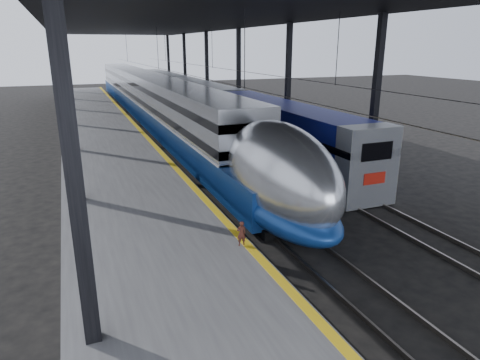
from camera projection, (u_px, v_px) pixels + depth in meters
ground at (245, 245)px, 16.49m from camera, size 160.00×160.00×0.00m
platform at (104, 139)px, 32.83m from camera, size 6.00×80.00×1.00m
yellow_strip at (141, 130)px, 33.67m from camera, size 0.30×80.00×0.01m
rails at (204, 137)px, 35.79m from camera, size 6.52×80.00×0.16m
canopy at (168, 22)px, 32.16m from camera, size 18.00×75.00×9.47m
tgv_train at (153, 101)px, 42.04m from camera, size 3.23×65.20×4.63m
second_train at (202, 101)px, 43.79m from camera, size 2.80×56.05×3.86m
child at (241, 233)px, 14.13m from camera, size 0.32×0.22×0.86m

